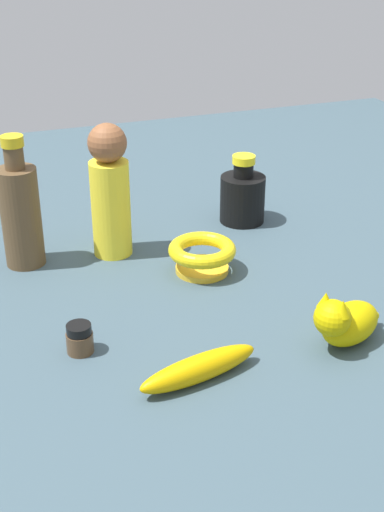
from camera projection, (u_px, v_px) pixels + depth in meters
ground at (192, 296)px, 1.12m from camera, size 2.00×2.00×0.00m
cat_figurine at (345, 321)px, 0.98m from camera, size 0.13×0.09×0.09m
nail_polish_jar at (80, 338)px, 0.97m from camera, size 0.04×0.04×0.04m
bowl at (202, 254)px, 1.18m from camera, size 0.12×0.12×0.05m
person_figure_adult at (110, 192)px, 1.20m from camera, size 0.08×0.08×0.24m
banana at (199, 368)px, 0.91m from camera, size 0.18×0.07×0.04m
bottle_tall at (21, 213)px, 1.18m from camera, size 0.07×0.07×0.23m
bottle_short at (243, 196)px, 1.36m from camera, size 0.09×0.09×0.14m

